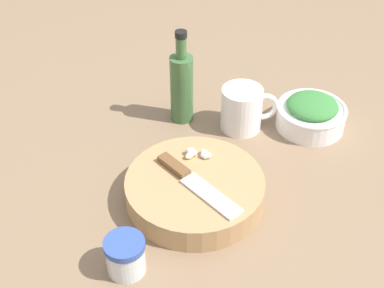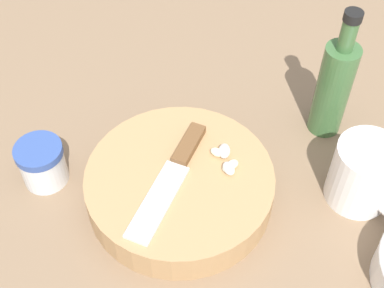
% 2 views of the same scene
% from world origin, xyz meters
% --- Properties ---
extents(ground_plane, '(5.00, 5.00, 0.00)m').
position_xyz_m(ground_plane, '(0.00, 0.00, 0.00)').
color(ground_plane, '#7F664C').
extents(cutting_board, '(0.26, 0.26, 0.05)m').
position_xyz_m(cutting_board, '(-0.05, -0.07, 0.03)').
color(cutting_board, tan).
rests_on(cutting_board, ground_plane).
extents(chef_knife, '(0.08, 0.20, 0.01)m').
position_xyz_m(chef_knife, '(-0.06, -0.07, 0.05)').
color(chef_knife, brown).
rests_on(chef_knife, cutting_board).
extents(garlic_cloves, '(0.05, 0.05, 0.02)m').
position_xyz_m(garlic_cloves, '(-0.01, -0.01, 0.06)').
color(garlic_cloves, '#E6ECCB').
rests_on(garlic_cloves, cutting_board).
extents(herb_bowl, '(0.15, 0.15, 0.07)m').
position_xyz_m(herb_bowl, '(0.29, 0.02, 0.04)').
color(herb_bowl, white).
rests_on(herb_bowl, ground_plane).
extents(spice_jar, '(0.07, 0.07, 0.07)m').
position_xyz_m(spice_jar, '(-0.23, -0.16, 0.03)').
color(spice_jar, silver).
rests_on(spice_jar, ground_plane).
extents(coffee_mug, '(0.12, 0.09, 0.10)m').
position_xyz_m(coffee_mug, '(0.15, 0.09, 0.05)').
color(coffee_mug, white).
rests_on(coffee_mug, ground_plane).
extents(oil_bottle, '(0.05, 0.05, 0.22)m').
position_xyz_m(oil_bottle, '(0.05, 0.18, 0.09)').
color(oil_bottle, '#3D6638').
rests_on(oil_bottle, ground_plane).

